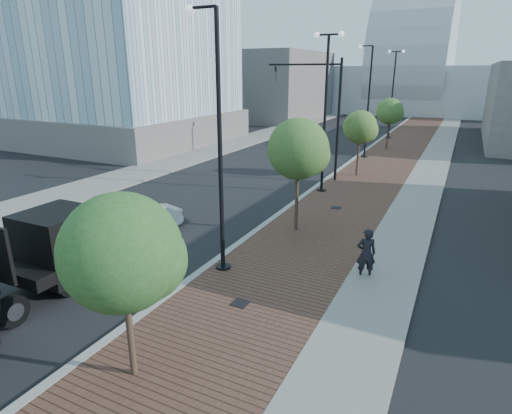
% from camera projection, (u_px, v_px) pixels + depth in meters
% --- Properties ---
extents(sidewalk, '(7.00, 140.00, 0.12)m').
position_uv_depth(sidewalk, '(408.00, 149.00, 40.30)').
color(sidewalk, '#4C2D23').
rests_on(sidewalk, ground).
extents(concrete_strip, '(2.40, 140.00, 0.13)m').
position_uv_depth(concrete_strip, '(439.00, 151.00, 39.17)').
color(concrete_strip, slate).
rests_on(concrete_strip, ground).
extents(curb, '(0.30, 140.00, 0.14)m').
position_uv_depth(curb, '(371.00, 146.00, 41.77)').
color(curb, gray).
rests_on(curb, ground).
extents(west_sidewalk, '(4.00, 140.00, 0.12)m').
position_uv_depth(west_sidewalk, '(254.00, 138.00, 47.23)').
color(west_sidewalk, slate).
rests_on(west_sidewalk, ground).
extents(white_sedan, '(2.50, 4.21, 1.31)m').
position_uv_depth(white_sedan, '(139.00, 221.00, 19.22)').
color(white_sedan, white).
rests_on(white_sedan, ground).
extents(dark_car_mid, '(2.47, 4.91, 1.33)m').
position_uv_depth(dark_car_mid, '(297.00, 137.00, 43.70)').
color(dark_car_mid, black).
rests_on(dark_car_mid, ground).
extents(dark_car_far, '(3.13, 4.44, 1.19)m').
position_uv_depth(dark_car_far, '(308.00, 147.00, 38.53)').
color(dark_car_far, black).
rests_on(dark_car_far, ground).
extents(pedestrian, '(0.83, 0.71, 1.91)m').
position_uv_depth(pedestrian, '(366.00, 254.00, 15.07)').
color(pedestrian, black).
rests_on(pedestrian, ground).
extents(streetlight_1, '(1.44, 0.56, 9.21)m').
position_uv_depth(streetlight_1, '(217.00, 157.00, 14.64)').
color(streetlight_1, black).
rests_on(streetlight_1, ground).
extents(streetlight_2, '(1.72, 0.56, 9.28)m').
position_uv_depth(streetlight_2, '(325.00, 113.00, 24.69)').
color(streetlight_2, black).
rests_on(streetlight_2, ground).
extents(streetlight_3, '(1.44, 0.56, 9.21)m').
position_uv_depth(streetlight_3, '(367.00, 107.00, 35.13)').
color(streetlight_3, black).
rests_on(streetlight_3, ground).
extents(streetlight_4, '(1.72, 0.56, 9.28)m').
position_uv_depth(streetlight_4, '(392.00, 94.00, 45.18)').
color(streetlight_4, black).
rests_on(streetlight_4, ground).
extents(traffic_mast, '(5.09, 0.20, 8.00)m').
position_uv_depth(traffic_mast, '(326.00, 106.00, 27.58)').
color(traffic_mast, black).
rests_on(traffic_mast, ground).
extents(tree_0, '(2.73, 2.73, 4.71)m').
position_uv_depth(tree_0, '(124.00, 253.00, 9.36)').
color(tree_0, '#382619').
rests_on(tree_0, ground).
extents(tree_1, '(2.74, 2.74, 5.28)m').
position_uv_depth(tree_1, '(299.00, 149.00, 18.58)').
color(tree_1, '#382619').
rests_on(tree_1, ground).
extents(tree_2, '(2.36, 2.31, 4.66)m').
position_uv_depth(tree_2, '(361.00, 127.00, 28.95)').
color(tree_2, '#382619').
rests_on(tree_2, ground).
extents(tree_3, '(2.48, 2.45, 4.84)m').
position_uv_depth(tree_3, '(390.00, 112.00, 39.16)').
color(tree_3, '#382619').
rests_on(tree_3, ground).
extents(tower_podium, '(19.00, 19.00, 3.00)m').
position_uv_depth(tower_podium, '(128.00, 127.00, 44.58)').
color(tower_podium, '#67615D').
rests_on(tower_podium, ground).
extents(convention_center, '(50.00, 30.00, 50.00)m').
position_uv_depth(convention_center, '(413.00, 78.00, 79.20)').
color(convention_center, '#A1A7AB').
rests_on(convention_center, ground).
extents(commercial_block_nw, '(14.00, 20.00, 10.00)m').
position_uv_depth(commercial_block_nw, '(271.00, 86.00, 65.73)').
color(commercial_block_nw, '#66605B').
rests_on(commercial_block_nw, ground).
extents(utility_cover_1, '(0.50, 0.50, 0.02)m').
position_uv_depth(utility_cover_1, '(240.00, 303.00, 13.42)').
color(utility_cover_1, black).
rests_on(utility_cover_1, sidewalk).
extents(utility_cover_2, '(0.50, 0.50, 0.02)m').
position_uv_depth(utility_cover_2, '(336.00, 208.00, 22.82)').
color(utility_cover_2, black).
rests_on(utility_cover_2, sidewalk).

